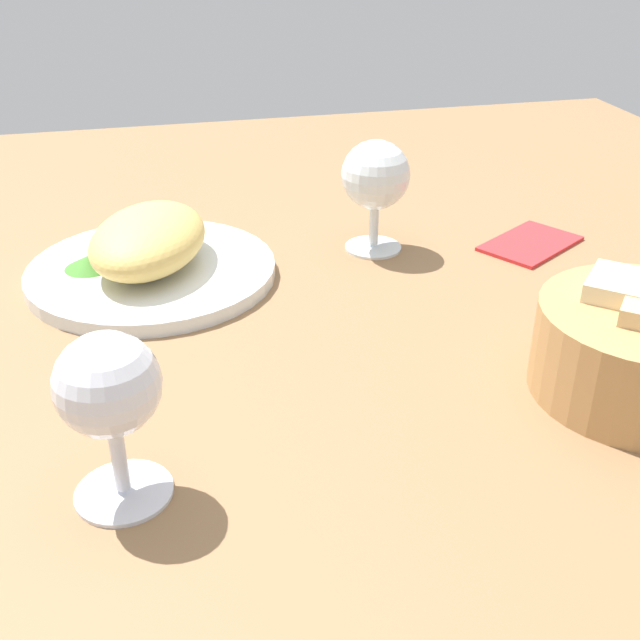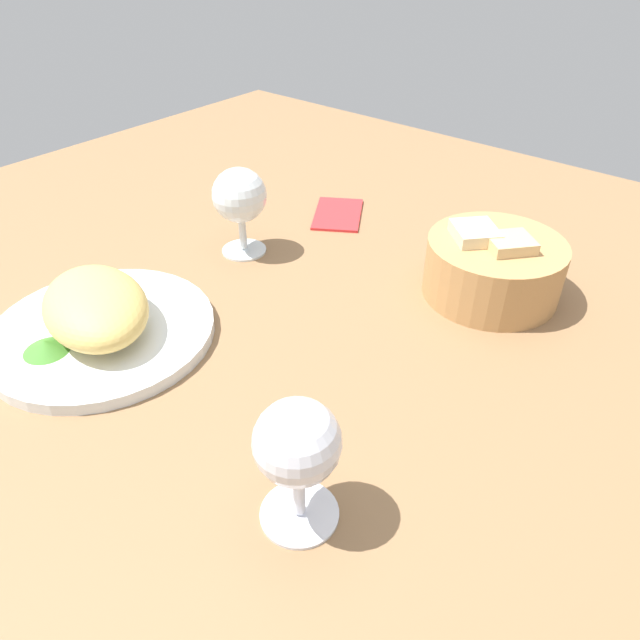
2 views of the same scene
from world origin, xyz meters
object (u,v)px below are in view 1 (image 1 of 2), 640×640
(wine_glass_near, at_px, (109,395))
(folded_napkin, at_px, (531,242))
(plate, at_px, (152,271))
(wine_glass_far, at_px, (376,179))

(wine_glass_near, xyz_separation_m, folded_napkin, (-0.31, 0.44, -0.07))
(plate, xyz_separation_m, folded_napkin, (0.01, 0.41, -0.00))
(folded_napkin, bearing_deg, plate, 145.95)
(wine_glass_far, bearing_deg, wine_glass_near, -38.67)
(wine_glass_near, bearing_deg, wine_glass_far, 141.33)
(plate, relative_size, wine_glass_far, 2.07)
(wine_glass_near, bearing_deg, folded_napkin, 124.84)
(plate, relative_size, wine_glass_near, 2.09)
(plate, xyz_separation_m, wine_glass_far, (-0.02, 0.24, 0.07))
(wine_glass_near, distance_m, folded_napkin, 0.54)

